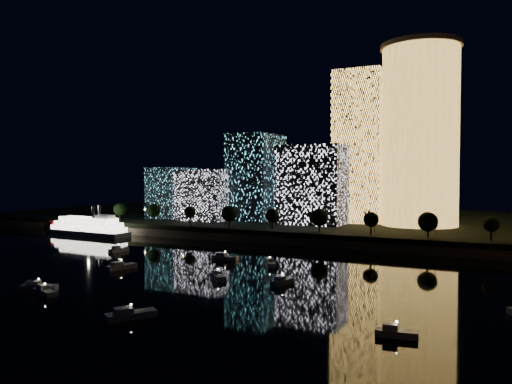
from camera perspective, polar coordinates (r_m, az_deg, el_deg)
ground at (r=112.15m, az=-3.24°, el=-11.92°), size 520.00×520.00×0.00m
far_bank at (r=261.18m, az=14.62°, el=-3.44°), size 420.00×160.00×5.00m
seawall at (r=186.23m, az=9.54°, el=-5.89°), size 420.00×6.00×3.00m
tower_cylindrical at (r=227.28m, az=18.24°, el=6.21°), size 34.00×34.00×77.90m
tower_rectangular at (r=237.36m, az=11.86°, el=5.04°), size 21.83×21.83×69.46m
midrise_blocks at (r=239.19m, az=-0.34°, el=0.81°), size 99.80×38.10×41.66m
riverboat at (r=236.18m, az=-18.96°, el=-3.81°), size 45.98×11.96×13.72m
motorboats at (r=127.34m, az=-6.51°, el=-9.87°), size 131.06×70.27×2.78m
esplanade_trees at (r=201.43m, az=1.96°, el=-2.70°), size 165.71×6.97×8.99m
street_lamps at (r=208.78m, az=1.58°, el=-2.94°), size 132.70×0.70×5.65m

